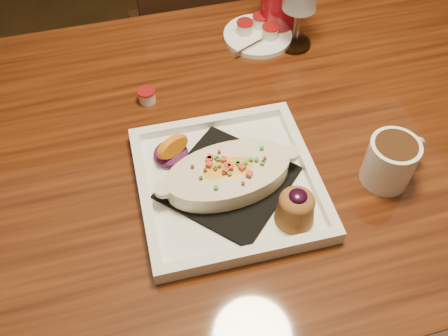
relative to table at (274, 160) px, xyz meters
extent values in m
plane|color=#302110|center=(0.00, 0.00, -0.65)|extent=(7.00, 7.00, 0.00)
cube|color=#682D0E|center=(0.00, 0.00, 0.08)|extent=(1.50, 0.90, 0.04)
cylinder|color=black|center=(-0.67, 0.37, -0.30)|extent=(0.07, 0.07, 0.71)
cylinder|color=black|center=(0.67, 0.37, -0.30)|extent=(0.07, 0.07, 0.71)
cube|color=black|center=(0.00, 0.70, -0.20)|extent=(0.42, 0.42, 0.04)
cylinder|color=black|center=(0.17, 0.87, -0.43)|extent=(0.04, 0.04, 0.45)
cylinder|color=black|center=(-0.17, 0.87, -0.43)|extent=(0.04, 0.04, 0.45)
cylinder|color=black|center=(0.17, 0.53, -0.43)|extent=(0.04, 0.04, 0.45)
cylinder|color=black|center=(-0.17, 0.53, -0.43)|extent=(0.04, 0.04, 0.45)
cube|color=black|center=(0.00, 0.51, 0.05)|extent=(0.40, 0.03, 0.46)
cube|color=white|center=(-0.13, -0.11, 0.10)|extent=(0.32, 0.32, 0.01)
cube|color=black|center=(-0.13, -0.11, 0.11)|extent=(0.28, 0.28, 0.01)
ellipsoid|color=yellow|center=(-0.13, -0.11, 0.14)|extent=(0.20, 0.12, 0.04)
ellipsoid|color=#54134A|center=(-0.22, -0.03, 0.12)|extent=(0.07, 0.07, 0.02)
cone|color=brown|center=(-0.05, -0.21, 0.13)|extent=(0.07, 0.07, 0.05)
ellipsoid|color=brown|center=(-0.05, -0.21, 0.16)|extent=(0.06, 0.06, 0.03)
ellipsoid|color=black|center=(-0.05, -0.21, 0.17)|extent=(0.03, 0.03, 0.01)
cylinder|color=white|center=(0.15, -0.17, 0.14)|extent=(0.09, 0.09, 0.09)
cylinder|color=#321C0D|center=(0.15, -0.17, 0.18)|extent=(0.07, 0.07, 0.02)
torus|color=white|center=(0.19, -0.15, 0.14)|extent=(0.07, 0.03, 0.07)
cylinder|color=silver|center=(0.12, 0.24, 0.10)|extent=(0.08, 0.08, 0.01)
cylinder|color=silver|center=(0.12, 0.24, 0.15)|extent=(0.01, 0.01, 0.09)
cylinder|color=white|center=(0.05, 0.29, 0.10)|extent=(0.16, 0.16, 0.01)
cylinder|color=silver|center=(0.02, 0.30, 0.12)|extent=(0.04, 0.04, 0.03)
cylinder|color=maroon|center=(0.02, 0.30, 0.14)|extent=(0.04, 0.04, 0.00)
cylinder|color=silver|center=(0.06, 0.32, 0.12)|extent=(0.04, 0.04, 0.03)
cylinder|color=maroon|center=(0.06, 0.32, 0.14)|extent=(0.04, 0.04, 0.00)
cylinder|color=silver|center=(0.07, 0.27, 0.12)|extent=(0.04, 0.04, 0.03)
cylinder|color=maroon|center=(0.07, 0.27, 0.14)|extent=(0.04, 0.04, 0.00)
cylinder|color=silver|center=(-0.24, 0.15, 0.11)|extent=(0.03, 0.03, 0.03)
cylinder|color=maroon|center=(-0.24, 0.15, 0.12)|extent=(0.04, 0.04, 0.00)
camera|label=1|loc=(-0.28, -0.63, 0.82)|focal=40.00mm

